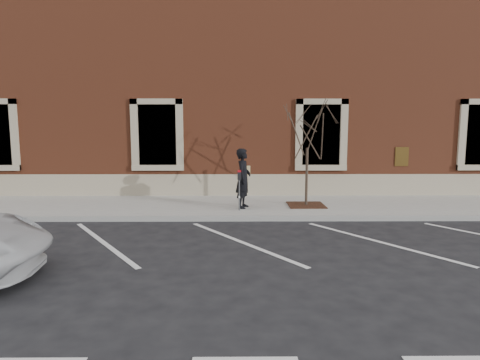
{
  "coord_description": "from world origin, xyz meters",
  "views": [
    {
      "loc": [
        -0.09,
        -11.25,
        2.6
      ],
      "look_at": [
        0.0,
        0.6,
        1.1
      ],
      "focal_mm": 30.0,
      "sensor_mm": 36.0,
      "label": 1
    }
  ],
  "objects": [
    {
      "name": "parking_meter",
      "position": [
        -0.02,
        0.73,
        1.0
      ],
      "size": [
        0.11,
        0.09,
        1.23
      ],
      "rotation": [
        0.0,
        0.0,
        -0.23
      ],
      "color": "#595B60",
      "rests_on": "sidewalk_near"
    },
    {
      "name": "tree_grate",
      "position": [
        2.15,
        1.52,
        0.16
      ],
      "size": [
        1.16,
        1.16,
        0.03
      ],
      "primitive_type": "cube",
      "color": "#432115",
      "rests_on": "sidewalk_near"
    },
    {
      "name": "building_civic",
      "position": [
        0.0,
        7.74,
        4.0
      ],
      "size": [
        40.0,
        8.62,
        8.0
      ],
      "color": "brown",
      "rests_on": "ground"
    },
    {
      "name": "parking_stripes",
      "position": [
        0.0,
        -2.2,
        0.0
      ],
      "size": [
        28.0,
        4.4,
        0.01
      ],
      "primitive_type": null,
      "color": "silver",
      "rests_on": "ground"
    },
    {
      "name": "ground",
      "position": [
        0.0,
        0.0,
        0.0
      ],
      "size": [
        120.0,
        120.0,
        0.0
      ],
      "primitive_type": "plane",
      "color": "#28282B",
      "rests_on": "ground"
    },
    {
      "name": "sidewalk_near",
      "position": [
        0.0,
        1.75,
        0.07
      ],
      "size": [
        40.0,
        3.5,
        0.15
      ],
      "primitive_type": "cube",
      "color": "beige",
      "rests_on": "ground"
    },
    {
      "name": "sapling",
      "position": [
        2.15,
        1.52,
        2.53
      ],
      "size": [
        2.04,
        2.04,
        3.4
      ],
      "color": "#402E27",
      "rests_on": "sidewalk_near"
    },
    {
      "name": "man",
      "position": [
        0.11,
        1.15,
        1.08
      ],
      "size": [
        0.6,
        0.77,
        1.86
      ],
      "primitive_type": "imported",
      "rotation": [
        0.0,
        0.0,
        1.32
      ],
      "color": "black",
      "rests_on": "sidewalk_near"
    },
    {
      "name": "curb_near",
      "position": [
        0.0,
        -0.05,
        0.07
      ],
      "size": [
        40.0,
        0.12,
        0.15
      ],
      "primitive_type": "cube",
      "color": "#9E9E99",
      "rests_on": "ground"
    }
  ]
}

